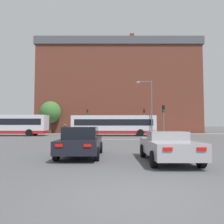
# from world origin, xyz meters

# --- Properties ---
(ground_plane) EXTENTS (400.00, 400.00, 0.00)m
(ground_plane) POSITION_xyz_m (0.00, 0.00, 0.00)
(ground_plane) COLOR #545456
(stop_line_strip) EXTENTS (7.91, 0.30, 0.01)m
(stop_line_strip) POSITION_xyz_m (0.00, 19.67, 0.00)
(stop_line_strip) COLOR silver
(stop_line_strip) RESTS_ON ground_plane
(far_pavement) EXTENTS (68.78, 2.50, 0.01)m
(far_pavement) POSITION_xyz_m (0.00, 34.30, 0.01)
(far_pavement) COLOR gray
(far_pavement) RESTS_ON ground_plane
(brick_civic_building) EXTENTS (33.49, 14.15, 21.12)m
(brick_civic_building) POSITION_xyz_m (0.84, 43.72, 9.58)
(brick_civic_building) COLOR brown
(brick_civic_building) RESTS_ON ground_plane
(car_saloon_left) EXTENTS (2.06, 4.48, 1.51)m
(car_saloon_left) POSITION_xyz_m (-2.11, 6.26, 0.76)
(car_saloon_left) COLOR black
(car_saloon_left) RESTS_ON ground_plane
(car_roadster_right) EXTENTS (2.05, 4.43, 1.33)m
(car_roadster_right) POSITION_xyz_m (1.95, 4.71, 0.68)
(car_roadster_right) COLOR #9E9EA3
(car_roadster_right) RESTS_ON ground_plane
(bus_crossing_lead) EXTENTS (12.17, 2.68, 2.97)m
(bus_crossing_lead) POSITION_xyz_m (-0.28, 27.03, 1.59)
(bus_crossing_lead) COLOR silver
(bus_crossing_lead) RESTS_ON ground_plane
(bus_crossing_trailing) EXTENTS (11.09, 2.70, 3.06)m
(bus_crossing_trailing) POSITION_xyz_m (-15.68, 27.13, 1.64)
(bus_crossing_trailing) COLOR silver
(bus_crossing_trailing) RESTS_ON ground_plane
(traffic_light_far_right) EXTENTS (0.26, 0.31, 4.50)m
(traffic_light_far_right) POSITION_xyz_m (5.19, 33.49, 3.00)
(traffic_light_far_right) COLOR slate
(traffic_light_far_right) RESTS_ON ground_plane
(traffic_light_near_right) EXTENTS (0.26, 0.31, 3.88)m
(traffic_light_near_right) POSITION_xyz_m (5.40, 19.96, 2.63)
(traffic_light_near_right) COLOR slate
(traffic_light_near_right) RESTS_ON ground_plane
(traffic_light_far_left) EXTENTS (0.26, 0.31, 4.34)m
(traffic_light_far_left) POSITION_xyz_m (-4.88, 33.45, 2.91)
(traffic_light_far_left) COLOR slate
(traffic_light_far_left) RESTS_ON ground_plane
(street_lamp_junction) EXTENTS (2.22, 0.36, 7.86)m
(street_lamp_junction) POSITION_xyz_m (4.69, 25.47, 4.76)
(street_lamp_junction) COLOR slate
(street_lamp_junction) RESTS_ON ground_plane
(pedestrian_waiting) EXTENTS (0.42, 0.26, 1.79)m
(pedestrian_waiting) POSITION_xyz_m (-2.98, 33.85, 1.06)
(pedestrian_waiting) COLOR brown
(pedestrian_waiting) RESTS_ON ground_plane
(pedestrian_walking_east) EXTENTS (0.46, 0.37, 1.72)m
(pedestrian_walking_east) POSITION_xyz_m (-8.83, 33.51, 1.01)
(pedestrian_walking_east) COLOR black
(pedestrian_walking_east) RESTS_ON ground_plane
(pedestrian_walking_west) EXTENTS (0.46, 0.40, 1.80)m
(pedestrian_walking_west) POSITION_xyz_m (-7.78, 34.84, 1.07)
(pedestrian_walking_west) COLOR brown
(pedestrian_walking_west) RESTS_ON ground_plane
(tree_by_building) EXTENTS (3.89, 3.89, 6.03)m
(tree_by_building) POSITION_xyz_m (-12.01, 35.58, 3.98)
(tree_by_building) COLOR #4C3823
(tree_by_building) RESTS_ON ground_plane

